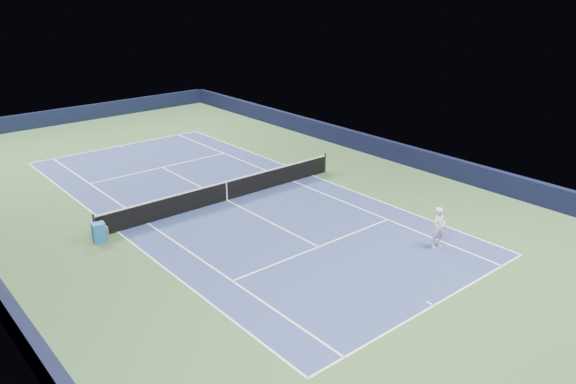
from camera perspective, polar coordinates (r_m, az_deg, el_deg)
ground at (r=26.80m, az=-6.22°, el=-0.85°), size 40.00×40.00×0.00m
wall_far at (r=43.88m, az=-21.06°, el=7.33°), size 22.00×0.35×1.10m
wall_right at (r=33.47m, az=9.30°, el=4.50°), size 0.35×40.00×1.10m
court_surface at (r=26.80m, az=-6.22°, el=-0.85°), size 10.97×23.77×0.01m
baseline_far at (r=36.79m, az=-16.70°, el=4.51°), size 10.97×0.08×0.00m
baseline_near at (r=19.11m, az=14.61°, el=-11.09°), size 10.97×0.08×0.00m
sideline_doubles_right at (r=29.97m, az=2.48°, el=1.68°), size 0.08×23.77×0.00m
sideline_doubles_left at (r=24.47m, az=-16.93°, el=-3.89°), size 0.08×23.77×0.00m
sideline_singles_right at (r=29.11m, az=0.49°, el=1.11°), size 0.08×23.77×0.00m
sideline_singles_left at (r=24.96m, az=-14.07°, el=-3.09°), size 0.08×23.77×0.00m
service_line_far at (r=32.02m, az=-12.67°, el=2.47°), size 8.23×0.08×0.00m
service_line_near at (r=22.20m, az=3.13°, el=-5.58°), size 8.23×0.08×0.00m
center_service_line at (r=26.80m, az=-6.22°, el=-0.83°), size 0.08×12.80×0.00m
center_mark_far at (r=36.66m, az=-16.60°, el=4.46°), size 0.08×0.30×0.00m
center_mark_near at (r=19.18m, az=14.25°, el=-10.92°), size 0.08×0.30×0.00m
tennis_net at (r=26.62m, az=-6.26°, el=0.16°), size 12.90×0.10×1.07m
sponsor_cube at (r=23.67m, az=-18.64°, el=-3.92°), size 0.58×0.51×0.80m
tennis_player at (r=22.59m, az=15.07°, el=-3.52°), size 0.79×1.27×1.72m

